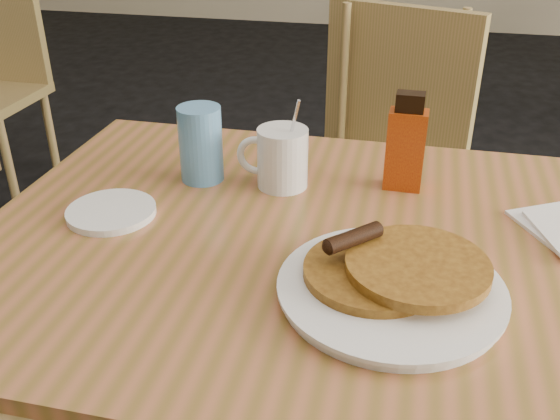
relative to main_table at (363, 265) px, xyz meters
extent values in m
cube|color=#AB633C|center=(0.00, 0.00, 0.02)|extent=(1.24, 0.83, 0.04)
cube|color=#A1804B|center=(0.00, 0.00, 0.01)|extent=(1.28, 0.87, 0.02)
cube|color=#A1804B|center=(0.00, 0.67, -0.25)|extent=(0.55, 0.55, 0.04)
cube|color=#A1804B|center=(0.00, 0.86, 0.01)|extent=(0.42, 0.18, 0.47)
cylinder|color=#A1804B|center=(-0.17, 0.49, -0.49)|extent=(0.04, 0.04, 0.44)
cylinder|color=#A1804B|center=(0.18, 0.84, -0.49)|extent=(0.04, 0.04, 0.44)
cube|color=#A1804B|center=(-1.69, 1.51, -0.05)|extent=(0.40, 0.05, 0.43)
cylinder|color=#A1804B|center=(-1.53, 1.49, -0.51)|extent=(0.04, 0.04, 0.40)
cylinder|color=white|center=(0.05, -0.13, 0.05)|extent=(0.30, 0.30, 0.02)
cylinder|color=white|center=(0.05, -0.13, 0.06)|extent=(0.31, 0.31, 0.01)
cylinder|color=#9B6720|center=(0.02, -0.11, 0.07)|extent=(0.19, 0.19, 0.01)
cylinder|color=#9B6720|center=(0.08, -0.11, 0.08)|extent=(0.20, 0.20, 0.01)
cylinder|color=black|center=(-0.01, -0.09, 0.10)|extent=(0.08, 0.08, 0.02)
cylinder|color=white|center=(-0.17, 0.17, 0.10)|extent=(0.09, 0.09, 0.11)
torus|color=white|center=(-0.22, 0.17, 0.10)|extent=(0.07, 0.01, 0.07)
cylinder|color=black|center=(-0.17, 0.17, 0.14)|extent=(0.08, 0.08, 0.01)
cylinder|color=silver|center=(-0.16, 0.17, 0.13)|extent=(0.05, 0.04, 0.16)
cube|color=maroon|center=(0.05, 0.21, 0.11)|extent=(0.07, 0.04, 0.15)
cube|color=black|center=(0.05, 0.21, 0.20)|extent=(0.05, 0.03, 0.03)
cylinder|color=#5694CA|center=(-0.32, 0.16, 0.11)|extent=(0.09, 0.09, 0.14)
cylinder|color=white|center=(-0.42, -0.01, 0.05)|extent=(0.18, 0.18, 0.01)
camera|label=1|loc=(0.06, -0.83, 0.55)|focal=40.00mm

